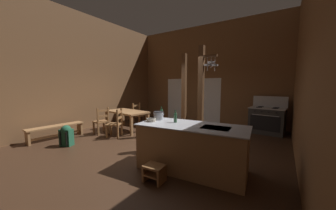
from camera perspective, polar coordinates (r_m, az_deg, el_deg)
ground_plane at (r=5.26m, az=-5.59°, el=-13.40°), size 7.63×8.92×0.10m
wall_back at (r=8.58m, az=11.94°, el=9.55°), size 7.63×0.14×4.45m
wall_left at (r=7.65m, az=-26.96°, el=9.42°), size 0.14×8.92×4.45m
wall_right at (r=3.91m, az=39.41°, el=12.35°), size 0.14×8.92×4.45m
glazed_door_back_left at (r=9.20m, az=2.63°, el=1.96°), size 1.00×0.01×2.05m
glazed_panel_back_right at (r=8.41m, az=13.75°, el=1.38°), size 0.84×0.01×2.05m
kitchen_island at (r=3.73m, az=7.57°, el=-13.40°), size 2.24×1.16×0.93m
stove_range at (r=7.36m, az=29.17°, el=-4.19°), size 1.22×0.92×1.32m
support_post_with_pot_rack at (r=5.06m, az=10.75°, el=3.67°), size 0.53×0.18×2.80m
support_post_center at (r=6.27m, az=5.15°, el=3.37°), size 0.14×0.14×2.80m
step_stool at (r=3.41m, az=-4.40°, el=-20.59°), size 0.38×0.30×0.30m
dining_table at (r=7.06m, az=-13.13°, el=-2.58°), size 1.80×1.12×0.74m
ladderback_chair_near_window at (r=6.22m, az=-16.45°, el=-5.73°), size 0.59×0.59×0.95m
ladderback_chair_by_post at (r=7.86m, az=-9.38°, el=-3.07°), size 0.48×0.48×0.95m
ladderback_chair_at_table_end at (r=6.78m, az=-20.53°, el=-4.88°), size 0.52×0.52×0.95m
bench_along_left_wall at (r=6.80m, az=-32.25°, el=-6.64°), size 0.49×1.65×0.44m
backpack at (r=5.90m, az=-29.81°, el=-8.32°), size 0.38×0.37×0.60m
stockpot_on_counter at (r=4.12m, az=-3.06°, el=-3.39°), size 0.30×0.23×0.19m
mixing_bowl_on_counter at (r=3.93m, az=-5.42°, el=-4.74°), size 0.20×0.20×0.07m
bottle_tall_on_counter at (r=4.29m, az=-2.09°, el=-2.75°), size 0.06×0.06×0.29m
bottle_short_on_counter at (r=3.81m, az=2.36°, el=-4.00°), size 0.07×0.07×0.27m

